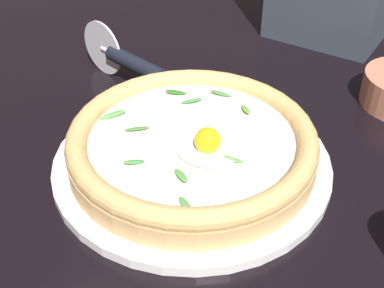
# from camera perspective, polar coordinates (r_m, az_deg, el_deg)

# --- Properties ---
(ground_plane) EXTENTS (2.40, 2.40, 0.03)m
(ground_plane) POSITION_cam_1_polar(r_m,az_deg,el_deg) (0.62, -1.90, -1.08)
(ground_plane) COLOR black
(ground_plane) RESTS_ON ground
(pizza_plate) EXTENTS (0.32, 0.32, 0.01)m
(pizza_plate) POSITION_cam_1_polar(r_m,az_deg,el_deg) (0.58, 0.00, -2.06)
(pizza_plate) COLOR white
(pizza_plate) RESTS_ON ground
(pizza) EXTENTS (0.28, 0.28, 0.06)m
(pizza) POSITION_cam_1_polar(r_m,az_deg,el_deg) (0.56, 0.02, 0.12)
(pizza) COLOR tan
(pizza) RESTS_ON pizza_plate
(pizza_cutter) EXTENTS (0.16, 0.07, 0.08)m
(pizza_cutter) POSITION_cam_1_polar(r_m,az_deg,el_deg) (0.72, -7.53, 9.52)
(pizza_cutter) COLOR silver
(pizza_cutter) RESTS_ON ground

